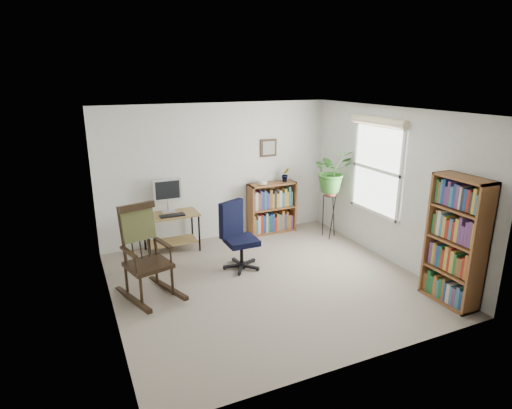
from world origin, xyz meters
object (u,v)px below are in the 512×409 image
tall_bookshelf (456,242)px  office_chair (241,236)px  rocking_chair (147,253)px  low_bookshelf (272,208)px  desk (172,232)px

tall_bookshelf → office_chair: bearing=135.5°
rocking_chair → tall_bookshelf: 3.93m
low_bookshelf → tall_bookshelf: 3.43m
desk → tall_bookshelf: bearing=-47.6°
desk → low_bookshelf: bearing=3.6°
desk → rocking_chair: rocking_chair is taller
desk → rocking_chair: size_ratio=0.71×
rocking_chair → tall_bookshelf: tall_bookshelf is taller
desk → office_chair: office_chair is taller
desk → office_chair: size_ratio=0.86×
low_bookshelf → tall_bookshelf: size_ratio=0.57×
low_bookshelf → tall_bookshelf: (0.95, -3.28, 0.36)m
desk → rocking_chair: (-0.65, -1.43, 0.31)m
office_chair → tall_bookshelf: (2.08, -2.04, 0.31)m
tall_bookshelf → desk: bearing=132.4°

